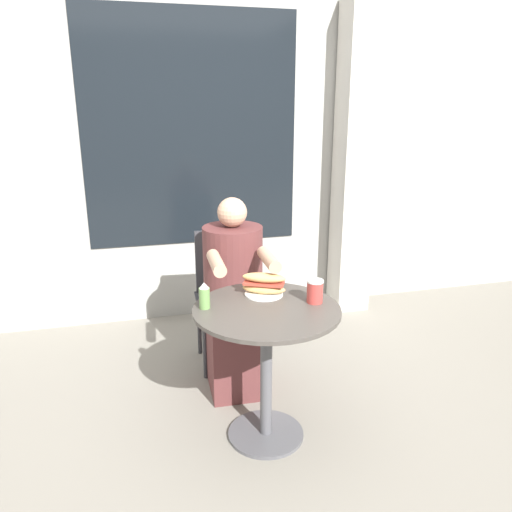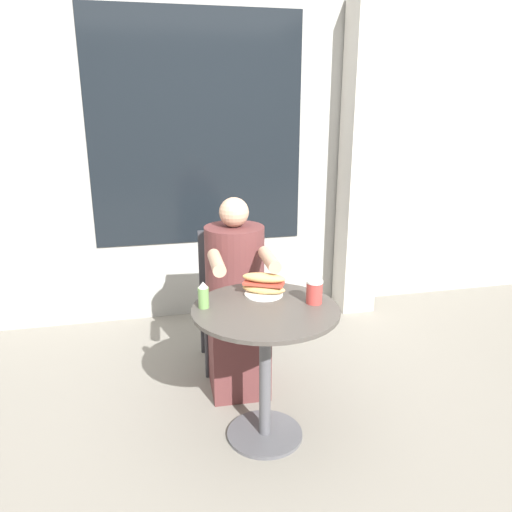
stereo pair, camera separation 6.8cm
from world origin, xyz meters
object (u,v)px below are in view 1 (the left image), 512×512
Objects in this scene: seated_diner at (235,308)px; sandwich_on_plate at (264,285)px; drink_cup at (315,291)px; diner_chair at (224,284)px; cafe_table at (266,344)px; condiment_bottle at (204,296)px.

seated_diner is 4.94× the size of sandwich_on_plate.
seated_diner is 9.94× the size of drink_cup.
diner_chair is 3.72× the size of sandwich_on_plate.
sandwich_on_plate is (0.03, 0.17, 0.25)m from cafe_table.
diner_chair is at bearing -88.62° from seated_diner.
condiment_bottle is (-0.25, -0.82, 0.26)m from diner_chair.
sandwich_on_plate is (0.07, -0.38, 0.28)m from seated_diner.
drink_cup reaches higher than cafe_table.
diner_chair reaches higher than drink_cup.
cafe_table is 0.83× the size of diner_chair.
cafe_table is 6.21× the size of drink_cup.
condiment_bottle reaches higher than drink_cup.
cafe_table is 0.90m from diner_chair.
condiment_bottle is (-0.25, -0.48, 0.28)m from seated_diner.
diner_chair is at bearing 95.51° from sandwich_on_plate.
diner_chair is 0.97m from drink_cup.
diner_chair is 0.77m from sandwich_on_plate.
diner_chair is 0.90m from condiment_bottle.
diner_chair is at bearing 73.01° from condiment_bottle.
sandwich_on_plate reaches higher than cafe_table.
diner_chair reaches higher than sandwich_on_plate.
sandwich_on_plate is 2.01× the size of drink_cup.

